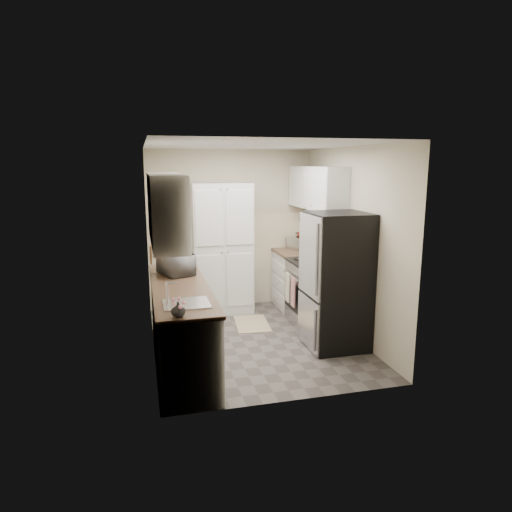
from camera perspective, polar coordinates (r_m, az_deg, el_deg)
The scene contains 16 objects.
ground at distance 6.09m, azimuth -0.10°, elevation -10.49°, with size 3.20×3.20×0.00m, color #56514C.
room_shell at distance 5.68m, azimuth -0.26°, elevation 4.87°, with size 2.64×3.24×2.52m.
pantry_cabinet at distance 7.02m, azimuth -4.33°, elevation 0.93°, with size 0.90×0.55×2.00m, color silver.
base_cabinet_left at distance 5.39m, azimuth -9.33°, elevation -8.63°, with size 0.60×2.30×0.88m, color silver.
countertop_left at distance 5.25m, azimuth -9.49°, elevation -3.91°, with size 0.63×2.33×0.04m, color brown.
base_cabinet_right at distance 7.32m, azimuth 5.14°, elevation -3.15°, with size 0.60×0.80×0.88m, color silver.
countertop_right at distance 7.21m, azimuth 5.21°, elevation 0.39°, with size 0.63×0.83×0.04m, color brown.
electric_range at distance 6.58m, azimuth 7.34°, elevation -4.52°, with size 0.71×0.78×1.13m.
refrigerator at distance 5.76m, azimuth 10.03°, elevation -3.07°, with size 0.70×0.72×1.70m, color #B7B7BC.
microwave at distance 5.78m, azimuth -9.94°, elevation -0.94°, with size 0.49×0.33×0.27m, color #B4B4B8.
wine_bottle at distance 6.09m, azimuth -11.70°, elevation -0.08°, with size 0.08×0.08×0.33m, color black.
flower_vase at distance 4.19m, azimuth -9.71°, elevation -6.62°, with size 0.13×0.13×0.14m, color silver.
cutting_board at distance 6.27m, azimuth -9.81°, elevation 0.01°, with size 0.02×0.21×0.26m, color #469440.
toaster_oven at distance 7.36m, azimuth 5.57°, elevation 1.61°, with size 0.29×0.36×0.21m, color silver.
fruit_basket at distance 7.34m, azimuth 5.84°, elevation 2.79°, with size 0.23×0.23×0.10m, color red, non-canonical shape.
kitchen_mat at distance 6.67m, azimuth -0.52°, elevation -8.45°, with size 0.46×0.74×0.01m, color tan.
Camera 1 is at (-1.39, -5.48, 2.27)m, focal length 32.00 mm.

